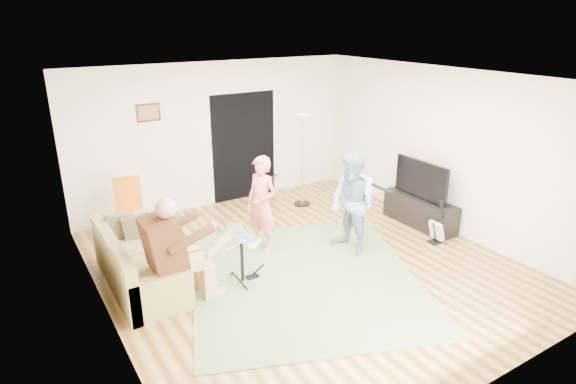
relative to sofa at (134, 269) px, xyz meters
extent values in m
plane|color=brown|center=(2.29, -0.71, -0.26)|extent=(6.00, 6.00, 0.00)
plane|color=white|center=(2.29, -0.71, 2.44)|extent=(6.00, 6.00, 0.00)
plane|color=brown|center=(-0.46, -0.51, 1.29)|extent=(0.00, 2.05, 2.05)
plane|color=black|center=(2.84, 2.28, 0.79)|extent=(2.10, 0.00, 2.10)
cube|color=#3F2314|center=(1.04, 2.28, 1.64)|extent=(0.42, 0.03, 0.32)
cube|color=#5D7849|center=(2.06, -1.02, -0.25)|extent=(4.09, 4.31, 0.02)
cube|color=#A18E50|center=(0.09, 0.00, -0.07)|extent=(0.78, 1.56, 0.39)
cube|color=#A18E50|center=(-0.24, 0.00, 0.13)|extent=(0.15, 1.93, 0.78)
cube|color=#A18E50|center=(0.09, 0.87, 0.02)|extent=(0.78, 0.18, 0.55)
cube|color=#A18E50|center=(0.09, -0.87, 0.02)|extent=(0.78, 0.18, 0.55)
cube|color=#552D18|center=(0.24, -0.65, 0.60)|extent=(0.40, 0.52, 0.66)
sphere|color=tan|center=(0.31, -0.65, 1.03)|extent=(0.26, 0.26, 0.26)
cylinder|color=black|center=(1.29, -0.65, 0.09)|extent=(0.05, 0.05, 0.66)
cube|color=white|center=(1.29, -0.65, 0.41)|extent=(0.13, 0.66, 0.04)
imported|color=#F07468|center=(2.00, 0.07, 0.49)|extent=(0.52, 0.64, 1.50)
imported|color=#6F92A3|center=(3.12, -0.72, 0.53)|extent=(0.66, 0.82, 1.58)
cube|color=black|center=(4.48, -1.22, -0.25)|extent=(0.20, 0.17, 0.03)
cube|color=silver|center=(4.48, -1.22, -0.05)|extent=(0.16, 0.24, 0.32)
cylinder|color=black|center=(4.56, -1.22, 0.27)|extent=(0.17, 0.04, 0.41)
cylinder|color=black|center=(3.58, 1.34, -0.25)|extent=(0.32, 0.32, 0.03)
cylinder|color=tan|center=(3.58, 1.34, 0.60)|extent=(0.04, 0.04, 1.68)
cone|color=white|center=(3.58, 1.34, 1.46)|extent=(0.28, 0.28, 0.11)
cube|color=beige|center=(0.34, 1.38, 0.22)|extent=(0.52, 0.52, 0.04)
cube|color=orange|center=(0.34, 1.58, 0.57)|extent=(0.43, 0.16, 0.45)
cube|color=black|center=(4.79, -0.57, -0.01)|extent=(0.40, 1.40, 0.50)
cube|color=black|center=(4.74, -0.57, 0.59)|extent=(0.06, 1.11, 0.65)
camera|label=1|loc=(-1.27, -5.92, 3.18)|focal=30.00mm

